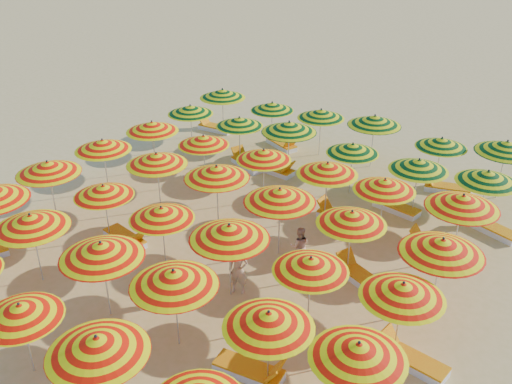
{
  "coord_description": "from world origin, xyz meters",
  "views": [
    {
      "loc": [
        9.12,
        -13.32,
        10.22
      ],
      "look_at": [
        0.0,
        0.5,
        1.6
      ],
      "focal_mm": 40.0,
      "sensor_mm": 36.0,
      "label": 1
    }
  ],
  "objects_px": {
    "umbrella_23": "(442,246)",
    "lounger_12": "(395,207)",
    "umbrella_2": "(20,311)",
    "umbrella_24": "(152,127)",
    "lounger_7": "(360,277)",
    "lounger_8": "(340,216)",
    "umbrella_16": "(311,264)",
    "lounger_4": "(251,370)",
    "umbrella_25": "(204,140)",
    "lounger_14": "(215,127)",
    "umbrella_20": "(217,172)",
    "umbrella_26": "(264,155)",
    "umbrella_18": "(103,145)",
    "umbrella_30": "(190,110)",
    "lounger_13": "(492,229)",
    "umbrella_37": "(272,106)",
    "umbrella_22": "(352,218)",
    "umbrella_9": "(174,278)",
    "beachgoer_b": "(299,246)",
    "umbrella_29": "(463,202)",
    "lounger_11": "(275,170)",
    "umbrella_34": "(419,165)",
    "umbrella_38": "(321,114)",
    "umbrella_3": "(97,345)",
    "lounger_10": "(247,164)",
    "umbrella_17": "(403,290)",
    "umbrella_15": "(229,232)",
    "umbrella_28": "(385,185)",
    "umbrella_14": "(161,213)",
    "lounger_6": "(411,360)",
    "umbrella_31": "(239,122)",
    "umbrella_41": "(507,147)",
    "umbrella_36": "(222,94)",
    "lounger_15": "(282,144)",
    "beachgoer_a": "(238,269)",
    "umbrella_35": "(488,177)",
    "umbrella_21": "(280,195)",
    "umbrella_40": "(441,143)",
    "umbrella_27": "(327,169)",
    "umbrella_11": "(358,351)",
    "umbrella_13": "(104,191)",
    "umbrella_39": "(375,121)",
    "umbrella_12": "(48,168)"
  },
  "relations": [
    {
      "from": "umbrella_23",
      "to": "lounger_12",
      "type": "xyz_separation_m",
      "value": [
        -2.93,
        4.85,
        -1.96
      ]
    },
    {
      "from": "umbrella_2",
      "to": "umbrella_24",
      "type": "xyz_separation_m",
      "value": [
        -5.24,
        10.09,
        0.15
      ]
    },
    {
      "from": "lounger_7",
      "to": "lounger_8",
      "type": "height_order",
      "value": "same"
    },
    {
      "from": "umbrella_16",
      "to": "lounger_4",
      "type": "bearing_deg",
      "value": -94.78
    },
    {
      "from": "umbrella_25",
      "to": "lounger_14",
      "type": "height_order",
      "value": "umbrella_25"
    },
    {
      "from": "umbrella_20",
      "to": "umbrella_26",
      "type": "xyz_separation_m",
      "value": [
        0.31,
        2.42,
        -0.19
      ]
    },
    {
      "from": "umbrella_18",
      "to": "umbrella_30",
      "type": "height_order",
      "value": "umbrella_18"
    },
    {
      "from": "lounger_13",
      "to": "umbrella_37",
      "type": "bearing_deg",
      "value": 6.87
    },
    {
      "from": "umbrella_22",
      "to": "umbrella_26",
      "type": "bearing_deg",
      "value": 151.78
    },
    {
      "from": "umbrella_9",
      "to": "beachgoer_b",
      "type": "xyz_separation_m",
      "value": [
        0.8,
        4.81,
        -1.4
      ]
    },
    {
      "from": "umbrella_24",
      "to": "umbrella_29",
      "type": "relative_size",
      "value": 1.05
    },
    {
      "from": "umbrella_20",
      "to": "lounger_11",
      "type": "relative_size",
      "value": 1.54
    },
    {
      "from": "umbrella_37",
      "to": "beachgoer_b",
      "type": "relative_size",
      "value": 1.96
    },
    {
      "from": "umbrella_34",
      "to": "umbrella_38",
      "type": "relative_size",
      "value": 1.13
    },
    {
      "from": "umbrella_3",
      "to": "lounger_10",
      "type": "xyz_separation_m",
      "value": [
        -4.78,
        12.47,
        -1.88
      ]
    },
    {
      "from": "umbrella_17",
      "to": "lounger_11",
      "type": "bearing_deg",
      "value": 137.79
    },
    {
      "from": "umbrella_15",
      "to": "umbrella_28",
      "type": "bearing_deg",
      "value": 66.8
    },
    {
      "from": "umbrella_14",
      "to": "lounger_6",
      "type": "bearing_deg",
      "value": 0.62
    },
    {
      "from": "umbrella_31",
      "to": "lounger_12",
      "type": "height_order",
      "value": "umbrella_31"
    },
    {
      "from": "umbrella_41",
      "to": "lounger_10",
      "type": "bearing_deg",
      "value": -162.8
    },
    {
      "from": "umbrella_14",
      "to": "umbrella_2",
      "type": "bearing_deg",
      "value": -86.49
    },
    {
      "from": "umbrella_28",
      "to": "beachgoer_b",
      "type": "height_order",
      "value": "umbrella_28"
    },
    {
      "from": "lounger_7",
      "to": "lounger_11",
      "type": "xyz_separation_m",
      "value": [
        -6.06,
        4.98,
        0.0
      ]
    },
    {
      "from": "umbrella_15",
      "to": "umbrella_31",
      "type": "distance_m",
      "value": 9.17
    },
    {
      "from": "umbrella_15",
      "to": "lounger_10",
      "type": "height_order",
      "value": "umbrella_15"
    },
    {
      "from": "umbrella_16",
      "to": "umbrella_36",
      "type": "height_order",
      "value": "umbrella_36"
    },
    {
      "from": "lounger_4",
      "to": "lounger_8",
      "type": "distance_m",
      "value": 8.0
    },
    {
      "from": "lounger_15",
      "to": "beachgoer_a",
      "type": "bearing_deg",
      "value": -41.75
    },
    {
      "from": "umbrella_29",
      "to": "umbrella_35",
      "type": "relative_size",
      "value": 1.04
    },
    {
      "from": "umbrella_41",
      "to": "beachgoer_b",
      "type": "distance_m",
      "value": 9.09
    },
    {
      "from": "umbrella_21",
      "to": "umbrella_24",
      "type": "relative_size",
      "value": 1.09
    },
    {
      "from": "umbrella_23",
      "to": "umbrella_21",
      "type": "bearing_deg",
      "value": 178.81
    },
    {
      "from": "umbrella_23",
      "to": "umbrella_40",
      "type": "distance_m",
      "value": 7.99
    },
    {
      "from": "umbrella_27",
      "to": "umbrella_35",
      "type": "relative_size",
      "value": 0.94
    },
    {
      "from": "umbrella_15",
      "to": "umbrella_28",
      "type": "relative_size",
      "value": 1.08
    },
    {
      "from": "umbrella_11",
      "to": "umbrella_14",
      "type": "bearing_deg",
      "value": 163.36
    },
    {
      "from": "umbrella_9",
      "to": "umbrella_37",
      "type": "relative_size",
      "value": 1.02
    },
    {
      "from": "umbrella_29",
      "to": "umbrella_13",
      "type": "bearing_deg",
      "value": -152.9
    },
    {
      "from": "umbrella_40",
      "to": "beachgoer_a",
      "type": "height_order",
      "value": "umbrella_40"
    },
    {
      "from": "lounger_11",
      "to": "umbrella_23",
      "type": "bearing_deg",
      "value": -26.36
    },
    {
      "from": "lounger_6",
      "to": "umbrella_34",
      "type": "bearing_deg",
      "value": -62.6
    },
    {
      "from": "lounger_11",
      "to": "beachgoer_b",
      "type": "distance_m",
      "value": 6.64
    },
    {
      "from": "umbrella_14",
      "to": "umbrella_34",
      "type": "distance_m",
      "value": 9.05
    },
    {
      "from": "umbrella_39",
      "to": "umbrella_12",
      "type": "bearing_deg",
      "value": -125.85
    },
    {
      "from": "umbrella_11",
      "to": "beachgoer_b",
      "type": "distance_m",
      "value": 6.1
    },
    {
      "from": "umbrella_12",
      "to": "lounger_6",
      "type": "relative_size",
      "value": 1.3
    },
    {
      "from": "umbrella_21",
      "to": "umbrella_35",
      "type": "xyz_separation_m",
      "value": [
        4.92,
        5.2,
        -0.16
      ]
    },
    {
      "from": "umbrella_17",
      "to": "umbrella_41",
      "type": "relative_size",
      "value": 0.99
    },
    {
      "from": "umbrella_37",
      "to": "umbrella_21",
      "type": "bearing_deg",
      "value": -56.58
    },
    {
      "from": "umbrella_11",
      "to": "lounger_12",
      "type": "bearing_deg",
      "value": 105.69
    }
  ]
}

